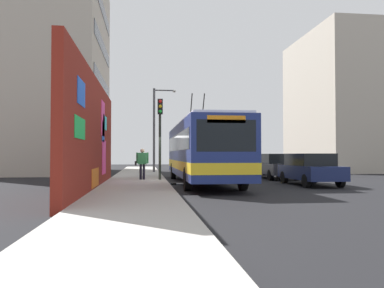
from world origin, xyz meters
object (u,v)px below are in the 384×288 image
city_bus (202,150)px  parked_car_white (249,163)px  pedestrian_midblock (142,161)px  parked_car_red (233,162)px  traffic_light (160,125)px  street_lamp (157,124)px  parked_car_navy (310,169)px  parked_car_dark_gray (275,166)px

city_bus → parked_car_white: bearing=-28.7°
city_bus → pedestrian_midblock: (1.40, 3.12, -0.63)m
parked_car_red → pedestrian_midblock: size_ratio=2.46×
traffic_light → parked_car_red: bearing=-27.7°
street_lamp → pedestrian_midblock: bearing=173.4°
pedestrian_midblock → traffic_light: traffic_light is taller
city_bus → pedestrian_midblock: bearing=65.8°
parked_car_navy → street_lamp: bearing=30.1°
parked_car_navy → parked_car_dark_gray: (5.29, -0.00, 0.00)m
city_bus → traffic_light: city_bus is taller
parked_car_white → street_lamp: street_lamp is taller
parked_car_navy → city_bus: bearing=71.0°
city_bus → parked_car_white: 10.87m
parked_car_white → pedestrian_midblock: bearing=134.2°
parked_car_dark_gray → pedestrian_midblock: size_ratio=2.78×
parked_car_dark_gray → pedestrian_midblock: 8.59m
parked_car_red → street_lamp: (-4.34, 7.24, 3.16)m
city_bus → parked_car_red: 15.96m
city_bus → pedestrian_midblock: 3.48m
parked_car_white → street_lamp: size_ratio=0.72×
parked_car_dark_gray → parked_car_white: bearing=0.0°
parked_car_navy → pedestrian_midblock: 8.92m
parked_car_red → parked_car_dark_gray: bearing=-180.0°
pedestrian_midblock → parked_car_white: bearing=-45.8°
parked_car_red → street_lamp: street_lamp is taller
pedestrian_midblock → parked_car_navy: bearing=-111.0°
pedestrian_midblock → traffic_light: size_ratio=0.38×
traffic_light → parked_car_navy: bearing=-111.3°
traffic_light → street_lamp: 9.68m
parked_car_white → street_lamp: bearing=80.5°
parked_car_white → parked_car_dark_gray: bearing=-180.0°
pedestrian_midblock → traffic_light: (-0.32, -0.97, 1.98)m
city_bus → street_lamp: street_lamp is taller
parked_car_dark_gray → pedestrian_midblock: bearing=104.1°
parked_car_dark_gray → parked_car_red: 11.56m
parked_car_white → parked_car_red: size_ratio=1.15×
traffic_light → street_lamp: bearing=-0.6°
parked_car_navy → street_lamp: street_lamp is taller
parked_car_red → parked_car_white: bearing=-180.0°
parked_car_white → traffic_light: traffic_light is taller
parked_car_dark_gray → parked_car_navy: bearing=180.0°
city_bus → street_lamp: size_ratio=1.88×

